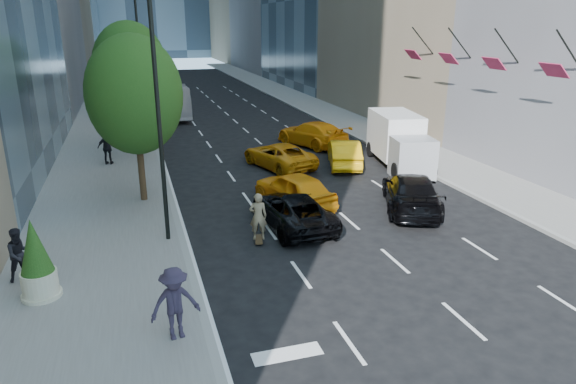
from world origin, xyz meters
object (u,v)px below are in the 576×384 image
object	(u,v)px
black_sedan_lincoln	(293,210)
planter_shrub	(36,261)
black_sedan_mercedes	(411,192)
skateboarder	(258,220)
city_bus	(160,96)
box_truck	(399,140)

from	to	relation	value
black_sedan_lincoln	planter_shrub	distance (m)	9.71
black_sedan_lincoln	black_sedan_mercedes	bearing A→B (deg)	-179.75
black_sedan_lincoln	planter_shrub	size ratio (longest dim) A/B	2.02
skateboarder	planter_shrub	xyz separation A→B (m)	(-7.29, -2.32, 0.42)
skateboarder	black_sedan_mercedes	world-z (taller)	skateboarder
black_sedan_mercedes	city_bus	xyz separation A→B (m)	(-9.00, 28.75, 0.84)
city_bus	box_truck	xyz separation A→B (m)	(12.05, -22.00, -0.15)
black_sedan_mercedes	planter_shrub	bearing A→B (deg)	37.87
box_truck	skateboarder	bearing A→B (deg)	-131.29
black_sedan_lincoln	box_truck	world-z (taller)	box_truck
city_bus	box_truck	size ratio (longest dim) A/B	1.83
box_truck	planter_shrub	size ratio (longest dim) A/B	2.61
skateboarder	black_sedan_mercedes	xyz separation A→B (m)	(7.40, 1.52, -0.11)
black_sedan_mercedes	planter_shrub	size ratio (longest dim) A/B	2.25
black_sedan_lincoln	city_bus	bearing A→B (deg)	-86.92
city_bus	planter_shrub	xyz separation A→B (m)	(-5.69, -32.59, -0.32)
planter_shrub	skateboarder	bearing A→B (deg)	17.62
black_sedan_lincoln	city_bus	xyz separation A→B (m)	(-3.35, 29.12, 0.96)
box_truck	black_sedan_mercedes	bearing A→B (deg)	-103.97
black_sedan_mercedes	city_bus	distance (m)	30.14
skateboarder	black_sedan_mercedes	bearing A→B (deg)	-157.35
city_bus	box_truck	distance (m)	25.08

